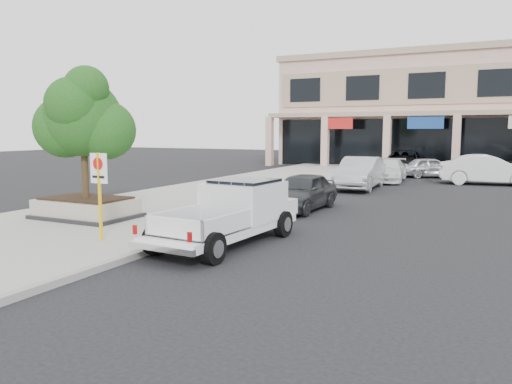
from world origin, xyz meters
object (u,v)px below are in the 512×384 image
pickup_truck (225,214)px  planter_tree (89,118)px  lot_car_b (488,170)px  curb_car_c (388,170)px  lot_car_a (431,167)px  planter (87,208)px  no_parking_sign (99,184)px  curb_car_d (404,162)px  curb_car_a (302,191)px  curb_car_b (360,173)px

pickup_truck → planter_tree: bearing=173.8°
pickup_truck → lot_car_b: lot_car_b is taller
curb_car_c → lot_car_a: (1.96, 3.90, -0.01)m
planter_tree → lot_car_a: 23.12m
planter_tree → planter: bearing=-131.0°
no_parking_sign → lot_car_b: 22.74m
no_parking_sign → curb_car_c: bearing=80.9°
curb_car_d → lot_car_b: 7.49m
lot_car_a → lot_car_b: 4.56m
curb_car_a → curb_car_d: size_ratio=0.70×
planter → curb_car_c: curb_car_c is taller
curb_car_b → lot_car_b: bearing=39.5°
pickup_truck → lot_car_a: 22.64m
lot_car_a → curb_car_a: bearing=146.8°
planter_tree → pickup_truck: (5.65, -1.00, -2.58)m
pickup_truck → curb_car_b: 14.23m
no_parking_sign → curb_car_c: 20.47m
planter → lot_car_a: 23.15m
curb_car_d → curb_car_c: bearing=-93.2°
pickup_truck → no_parking_sign: bearing=-147.2°
curb_car_d → lot_car_a: size_ratio=1.53×
curb_car_a → lot_car_a: 16.35m
curb_car_b → curb_car_c: size_ratio=1.08×
curb_car_a → curb_car_b: curb_car_b is taller
lot_car_b → planter_tree: bearing=140.1°
pickup_truck → curb_car_a: 6.40m
curb_car_a → lot_car_b: (6.07, 13.08, 0.13)m
curb_car_a → curb_car_b: size_ratio=0.83×
no_parking_sign → curb_car_c: (3.24, 20.19, -0.96)m
planter_tree → lot_car_a: size_ratio=1.03×
curb_car_a → curb_car_c: bearing=88.7°
lot_car_a → lot_car_b: lot_car_b is taller
curb_car_c → curb_car_d: curb_car_d is taller
planter → lot_car_b: 21.90m
curb_car_b → curb_car_d: bearing=85.6°
pickup_truck → curb_car_b: pickup_truck is taller
planter → no_parking_sign: no_parking_sign is taller
planter → pickup_truck: (5.79, -0.85, 0.36)m
no_parking_sign → pickup_truck: (2.85, 1.57, -0.80)m
no_parking_sign → planter: bearing=140.5°
curb_car_a → curb_car_c: curb_car_a is taller
planter_tree → curb_car_b: (5.51, 13.23, -2.59)m
curb_car_d → planter: bearing=-108.8°
lot_car_b → no_parking_sign: bearing=149.6°
curb_car_a → lot_car_b: bearing=67.1°
pickup_truck → curb_car_c: (0.39, 18.62, -0.16)m
planter → planter_tree: bearing=49.0°
curb_car_a → lot_car_a: curb_car_a is taller
no_parking_sign → curb_car_d: 26.33m
lot_car_b → pickup_truck: bearing=155.4°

